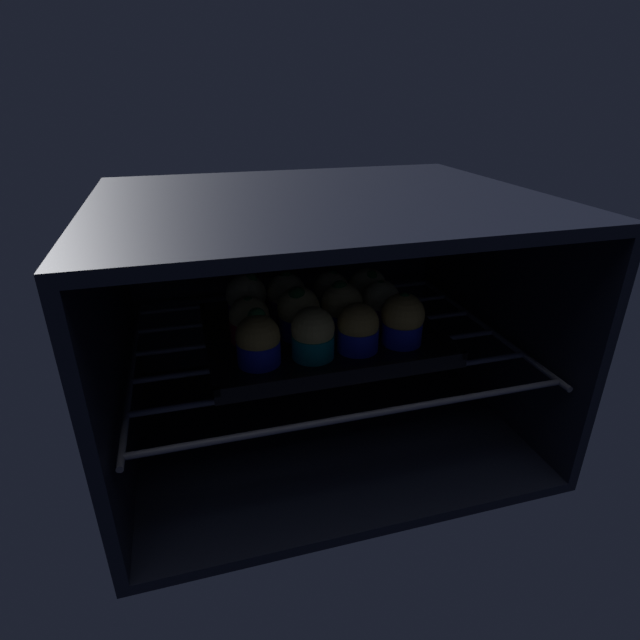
% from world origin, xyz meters
% --- Properties ---
extents(oven_cavity, '(0.59, 0.47, 0.37)m').
position_xyz_m(oven_cavity, '(0.00, 0.26, 0.17)').
color(oven_cavity, black).
rests_on(oven_cavity, ground).
extents(oven_rack, '(0.55, 0.42, 0.01)m').
position_xyz_m(oven_rack, '(0.00, 0.22, 0.14)').
color(oven_rack, '#444756').
rests_on(oven_rack, oven_cavity).
extents(baking_tray, '(0.34, 0.27, 0.02)m').
position_xyz_m(baking_tray, '(0.00, 0.23, 0.15)').
color(baking_tray, black).
rests_on(baking_tray, oven_rack).
extents(muffin_row0_col0, '(0.06, 0.06, 0.07)m').
position_xyz_m(muffin_row0_col0, '(-0.10, 0.16, 0.18)').
color(muffin_row0_col0, '#1928B7').
rests_on(muffin_row0_col0, baking_tray).
extents(muffin_row0_col1, '(0.06, 0.06, 0.07)m').
position_xyz_m(muffin_row0_col1, '(-0.03, 0.16, 0.19)').
color(muffin_row0_col1, '#0C8C84').
rests_on(muffin_row0_col1, baking_tray).
extents(muffin_row0_col2, '(0.06, 0.06, 0.07)m').
position_xyz_m(muffin_row0_col2, '(0.04, 0.16, 0.18)').
color(muffin_row0_col2, '#1928B7').
rests_on(muffin_row0_col2, baking_tray).
extents(muffin_row0_col3, '(0.06, 0.06, 0.08)m').
position_xyz_m(muffin_row0_col3, '(0.10, 0.16, 0.19)').
color(muffin_row0_col3, '#1928B7').
rests_on(muffin_row0_col3, baking_tray).
extents(muffin_row1_col0, '(0.06, 0.06, 0.07)m').
position_xyz_m(muffin_row1_col0, '(-0.10, 0.23, 0.18)').
color(muffin_row1_col0, red).
rests_on(muffin_row1_col0, baking_tray).
extents(muffin_row1_col1, '(0.06, 0.06, 0.08)m').
position_xyz_m(muffin_row1_col1, '(-0.03, 0.22, 0.19)').
color(muffin_row1_col1, '#1928B7').
rests_on(muffin_row1_col1, baking_tray).
extents(muffin_row1_col2, '(0.06, 0.06, 0.08)m').
position_xyz_m(muffin_row1_col2, '(0.03, 0.22, 0.19)').
color(muffin_row1_col2, '#1928B7').
rests_on(muffin_row1_col2, baking_tray).
extents(muffin_row1_col3, '(0.06, 0.06, 0.07)m').
position_xyz_m(muffin_row1_col3, '(0.10, 0.23, 0.18)').
color(muffin_row1_col3, '#7A238C').
rests_on(muffin_row1_col3, baking_tray).
extents(muffin_row2_col0, '(0.06, 0.06, 0.08)m').
position_xyz_m(muffin_row2_col0, '(-0.10, 0.30, 0.19)').
color(muffin_row2_col0, '#7A238C').
rests_on(muffin_row2_col0, baking_tray).
extents(muffin_row2_col1, '(0.06, 0.06, 0.07)m').
position_xyz_m(muffin_row2_col1, '(-0.04, 0.30, 0.19)').
color(muffin_row2_col1, '#7A238C').
rests_on(muffin_row2_col1, baking_tray).
extents(muffin_row2_col2, '(0.06, 0.06, 0.07)m').
position_xyz_m(muffin_row2_col2, '(0.04, 0.29, 0.18)').
color(muffin_row2_col2, '#0C8C84').
rests_on(muffin_row2_col2, baking_tray).
extents(muffin_row2_col3, '(0.06, 0.06, 0.07)m').
position_xyz_m(muffin_row2_col3, '(0.10, 0.29, 0.18)').
color(muffin_row2_col3, silver).
rests_on(muffin_row2_col3, baking_tray).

